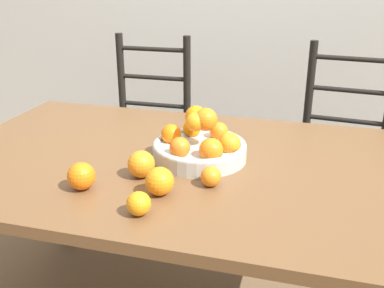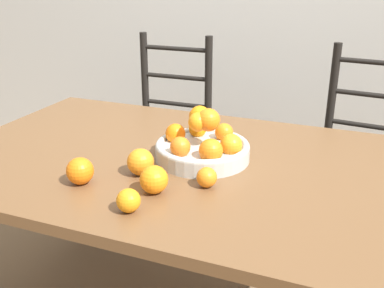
{
  "view_description": "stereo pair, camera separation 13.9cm",
  "coord_description": "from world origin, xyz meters",
  "px_view_note": "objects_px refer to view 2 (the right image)",
  "views": [
    {
      "loc": [
        0.43,
        -1.31,
        1.33
      ],
      "look_at": [
        0.09,
        -0.07,
        0.82
      ],
      "focal_mm": 42.0,
      "sensor_mm": 36.0,
      "label": 1
    },
    {
      "loc": [
        0.57,
        -1.27,
        1.33
      ],
      "look_at": [
        0.09,
        -0.07,
        0.82
      ],
      "focal_mm": 42.0,
      "sensor_mm": 36.0,
      "label": 2
    }
  ],
  "objects_px": {
    "chair_right": "(361,164)",
    "fruit_bowl": "(203,145)",
    "orange_loose_1": "(207,177)",
    "orange_loose_2": "(128,201)",
    "orange_loose_3": "(141,162)",
    "orange_loose_4": "(154,180)",
    "chair_left": "(167,136)",
    "orange_loose_0": "(80,171)"
  },
  "relations": [
    {
      "from": "orange_loose_0",
      "to": "orange_loose_3",
      "type": "relative_size",
      "value": 0.97
    },
    {
      "from": "orange_loose_0",
      "to": "orange_loose_2",
      "type": "distance_m",
      "value": 0.23
    },
    {
      "from": "orange_loose_2",
      "to": "chair_left",
      "type": "relative_size",
      "value": 0.06
    },
    {
      "from": "fruit_bowl",
      "to": "chair_right",
      "type": "height_order",
      "value": "chair_right"
    },
    {
      "from": "orange_loose_1",
      "to": "orange_loose_2",
      "type": "bearing_deg",
      "value": -123.95
    },
    {
      "from": "orange_loose_2",
      "to": "chair_left",
      "type": "height_order",
      "value": "chair_left"
    },
    {
      "from": "orange_loose_0",
      "to": "orange_loose_4",
      "type": "distance_m",
      "value": 0.23
    },
    {
      "from": "orange_loose_4",
      "to": "chair_left",
      "type": "relative_size",
      "value": 0.08
    },
    {
      "from": "fruit_bowl",
      "to": "chair_left",
      "type": "bearing_deg",
      "value": 122.37
    },
    {
      "from": "orange_loose_0",
      "to": "orange_loose_2",
      "type": "bearing_deg",
      "value": -23.39
    },
    {
      "from": "chair_left",
      "to": "orange_loose_3",
      "type": "bearing_deg",
      "value": -70.06
    },
    {
      "from": "orange_loose_1",
      "to": "chair_left",
      "type": "height_order",
      "value": "chair_left"
    },
    {
      "from": "orange_loose_2",
      "to": "orange_loose_3",
      "type": "relative_size",
      "value": 0.77
    },
    {
      "from": "orange_loose_3",
      "to": "orange_loose_4",
      "type": "xyz_separation_m",
      "value": [
        0.09,
        -0.09,
        -0.0
      ]
    },
    {
      "from": "orange_loose_0",
      "to": "orange_loose_1",
      "type": "relative_size",
      "value": 1.34
    },
    {
      "from": "fruit_bowl",
      "to": "orange_loose_2",
      "type": "distance_m",
      "value": 0.4
    },
    {
      "from": "orange_loose_1",
      "to": "chair_right",
      "type": "xyz_separation_m",
      "value": [
        0.42,
        0.98,
        -0.29
      ]
    },
    {
      "from": "chair_left",
      "to": "orange_loose_4",
      "type": "bearing_deg",
      "value": -67.44
    },
    {
      "from": "orange_loose_1",
      "to": "orange_loose_2",
      "type": "relative_size",
      "value": 0.94
    },
    {
      "from": "orange_loose_2",
      "to": "chair_left",
      "type": "bearing_deg",
      "value": 110.43
    },
    {
      "from": "fruit_bowl",
      "to": "orange_loose_0",
      "type": "height_order",
      "value": "fruit_bowl"
    },
    {
      "from": "fruit_bowl",
      "to": "orange_loose_1",
      "type": "distance_m",
      "value": 0.2
    },
    {
      "from": "orange_loose_1",
      "to": "orange_loose_4",
      "type": "relative_size",
      "value": 0.74
    },
    {
      "from": "orange_loose_0",
      "to": "orange_loose_1",
      "type": "xyz_separation_m",
      "value": [
        0.35,
        0.12,
        -0.01
      ]
    },
    {
      "from": "chair_right",
      "to": "fruit_bowl",
      "type": "bearing_deg",
      "value": -116.83
    },
    {
      "from": "orange_loose_1",
      "to": "orange_loose_3",
      "type": "xyz_separation_m",
      "value": [
        -0.22,
        0.0,
        0.01
      ]
    },
    {
      "from": "orange_loose_0",
      "to": "chair_left",
      "type": "distance_m",
      "value": 1.16
    },
    {
      "from": "orange_loose_0",
      "to": "orange_loose_1",
      "type": "bearing_deg",
      "value": 18.38
    },
    {
      "from": "orange_loose_2",
      "to": "orange_loose_3",
      "type": "height_order",
      "value": "orange_loose_3"
    },
    {
      "from": "orange_loose_0",
      "to": "orange_loose_3",
      "type": "bearing_deg",
      "value": 41.74
    },
    {
      "from": "orange_loose_0",
      "to": "chair_left",
      "type": "height_order",
      "value": "chair_left"
    },
    {
      "from": "chair_right",
      "to": "orange_loose_0",
      "type": "bearing_deg",
      "value": -119.81
    },
    {
      "from": "orange_loose_1",
      "to": "orange_loose_2",
      "type": "xyz_separation_m",
      "value": [
        -0.14,
        -0.21,
        0.0
      ]
    },
    {
      "from": "orange_loose_0",
      "to": "orange_loose_3",
      "type": "distance_m",
      "value": 0.18
    },
    {
      "from": "orange_loose_4",
      "to": "chair_right",
      "type": "relative_size",
      "value": 0.08
    },
    {
      "from": "orange_loose_2",
      "to": "chair_right",
      "type": "xyz_separation_m",
      "value": [
        0.56,
        1.19,
        -0.29
      ]
    },
    {
      "from": "orange_loose_3",
      "to": "chair_right",
      "type": "bearing_deg",
      "value": 56.64
    },
    {
      "from": "fruit_bowl",
      "to": "orange_loose_1",
      "type": "bearing_deg",
      "value": -66.29
    },
    {
      "from": "orange_loose_0",
      "to": "orange_loose_1",
      "type": "distance_m",
      "value": 0.37
    },
    {
      "from": "orange_loose_3",
      "to": "chair_left",
      "type": "distance_m",
      "value": 1.08
    },
    {
      "from": "fruit_bowl",
      "to": "orange_loose_3",
      "type": "distance_m",
      "value": 0.23
    },
    {
      "from": "chair_left",
      "to": "orange_loose_2",
      "type": "bearing_deg",
      "value": -70.21
    }
  ]
}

